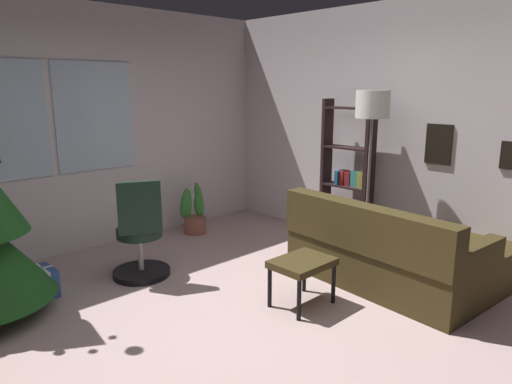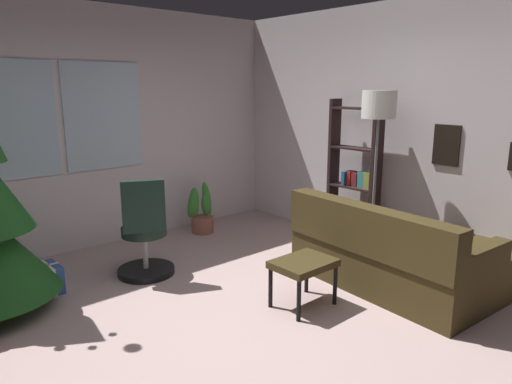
{
  "view_description": "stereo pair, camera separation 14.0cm",
  "coord_description": "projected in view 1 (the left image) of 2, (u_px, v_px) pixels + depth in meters",
  "views": [
    {
      "loc": [
        -2.23,
        -2.39,
        1.84
      ],
      "look_at": [
        0.19,
        0.13,
        1.04
      ],
      "focal_mm": 32.72,
      "sensor_mm": 36.0,
      "label": 1
    },
    {
      "loc": [
        -2.13,
        -2.49,
        1.84
      ],
      "look_at": [
        0.19,
        0.13,
        1.04
      ],
      "focal_mm": 32.72,
      "sensor_mm": 36.0,
      "label": 2
    }
  ],
  "objects": [
    {
      "name": "ground_plane",
      "position": [
        250.0,
        336.0,
        3.61
      ],
      "size": [
        4.86,
        5.38,
        0.1
      ],
      "primitive_type": "cube",
      "color": "#AD928F"
    },
    {
      "name": "wall_back_with_windows",
      "position": [
        82.0,
        129.0,
        5.2
      ],
      "size": [
        4.86,
        0.12,
        2.73
      ],
      "color": "silver",
      "rests_on": "ground_plane"
    },
    {
      "name": "wall_right_with_frames",
      "position": [
        420.0,
        131.0,
        4.96
      ],
      "size": [
        0.12,
        5.38,
        2.73
      ],
      "color": "silver",
      "rests_on": "ground_plane"
    },
    {
      "name": "couch",
      "position": [
        396.0,
        255.0,
        4.38
      ],
      "size": [
        1.47,
        1.89,
        0.82
      ],
      "color": "#362C14",
      "rests_on": "ground_plane"
    },
    {
      "name": "footstool",
      "position": [
        302.0,
        266.0,
        3.94
      ],
      "size": [
        0.51,
        0.39,
        0.41
      ],
      "color": "#362C14",
      "rests_on": "ground_plane"
    },
    {
      "name": "gift_box_blue",
      "position": [
        43.0,
        282.0,
        4.18
      ],
      "size": [
        0.19,
        0.32,
        0.26
      ],
      "color": "#2D4C99",
      "rests_on": "ground_plane"
    },
    {
      "name": "office_chair",
      "position": [
        140.0,
        240.0,
        4.5
      ],
      "size": [
        0.56,
        0.58,
        0.99
      ],
      "color": "black",
      "rests_on": "ground_plane"
    },
    {
      "name": "bookshelf",
      "position": [
        347.0,
        182.0,
        5.42
      ],
      "size": [
        0.18,
        0.64,
        1.7
      ],
      "color": "black",
      "rests_on": "ground_plane"
    },
    {
      "name": "floor_lamp",
      "position": [
        372.0,
        118.0,
        4.77
      ],
      "size": [
        0.35,
        0.35,
        1.8
      ],
      "color": "slate",
      "rests_on": "ground_plane"
    },
    {
      "name": "potted_plant",
      "position": [
        194.0,
        214.0,
        5.95
      ],
      "size": [
        0.41,
        0.32,
        0.64
      ],
      "color": "#925546",
      "rests_on": "ground_plane"
    }
  ]
}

